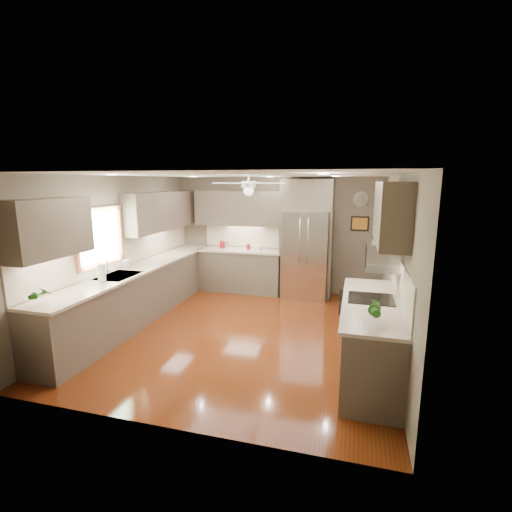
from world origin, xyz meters
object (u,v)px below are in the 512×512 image
at_px(stool, 353,301).
at_px(potted_plant_right, 375,309).
at_px(bowl, 258,249).
at_px(canister_b, 227,245).
at_px(microwave, 383,256).
at_px(paper_towel, 102,273).
at_px(canister_a, 222,245).
at_px(canister_d, 248,247).
at_px(soap_bottle, 127,262).
at_px(refrigerator, 306,241).
at_px(potted_plant_left, 40,294).

bearing_deg(stool, potted_plant_right, -85.79).
distance_m(bowl, stool, 2.35).
distance_m(canister_b, bowl, 0.73).
bearing_deg(bowl, stool, -22.63).
bearing_deg(microwave, paper_towel, -175.08).
xyz_separation_m(potted_plant_right, paper_towel, (-3.84, 0.64, -0.01)).
bearing_deg(canister_b, canister_a, -166.70).
distance_m(canister_d, potted_plant_right, 4.49).
height_order(canister_a, canister_d, canister_a).
bearing_deg(paper_towel, potted_plant_right, -9.42).
bearing_deg(potted_plant_right, canister_a, 129.59).
relative_size(bowl, stool, 0.37).
distance_m(soap_bottle, stool, 4.10).
height_order(soap_bottle, refrigerator, refrigerator).
height_order(canister_a, refrigerator, refrigerator).
relative_size(potted_plant_left, paper_towel, 1.02).
xyz_separation_m(soap_bottle, bowl, (1.71, 2.24, -0.08)).
bearing_deg(microwave, bowl, 130.92).
relative_size(canister_a, potted_plant_left, 0.54).
bearing_deg(refrigerator, canister_d, 177.44).
height_order(canister_d, stool, canister_d).
bearing_deg(refrigerator, potted_plant_left, -122.37).
bearing_deg(refrigerator, soap_bottle, -141.61).
bearing_deg(soap_bottle, potted_plant_left, -86.05).
bearing_deg(refrigerator, paper_towel, -130.78).
bearing_deg(stool, canister_b, 162.12).
xyz_separation_m(bowl, stool, (2.06, -0.86, -0.73)).
distance_m(canister_a, paper_towel, 3.20).
distance_m(potted_plant_left, microwave, 4.24).
height_order(canister_b, stool, canister_b).
height_order(microwave, stool, microwave).
xyz_separation_m(canister_a, refrigerator, (1.89, -0.06, 0.17)).
height_order(canister_a, stool, canister_a).
relative_size(stool, paper_towel, 1.81).
distance_m(canister_a, canister_d, 0.62).
bearing_deg(soap_bottle, potted_plant_right, -20.48).
distance_m(refrigerator, microwave, 3.03).
relative_size(potted_plant_left, refrigerator, 0.12).
distance_m(canister_a, bowl, 0.83).
bearing_deg(potted_plant_left, canister_b, 78.68).
xyz_separation_m(stool, paper_towel, (-3.63, -2.23, 0.84)).
bearing_deg(soap_bottle, paper_towel, -80.40).
height_order(potted_plant_right, microwave, microwave).
height_order(canister_d, refrigerator, refrigerator).
distance_m(canister_a, potted_plant_left, 4.29).
xyz_separation_m(canister_b, paper_towel, (-0.84, -3.13, 0.07)).
relative_size(canister_a, microwave, 0.29).
relative_size(canister_b, microwave, 0.28).
xyz_separation_m(potted_plant_left, potted_plant_right, (3.85, 0.48, 0.01)).
bearing_deg(soap_bottle, refrigerator, 38.39).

